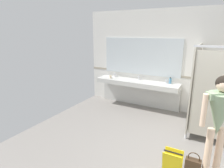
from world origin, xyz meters
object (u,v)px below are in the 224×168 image
at_px(wet_floor_sign, 172,167).
at_px(soap_dispenser, 170,81).
at_px(handbag, 193,164).
at_px(paper_cup, 111,77).
at_px(person_standing, 219,115).

bearing_deg(wet_floor_sign, soap_dispenser, 104.04).
bearing_deg(handbag, soap_dispenser, 112.51).
xyz_separation_m(soap_dispenser, paper_cup, (-1.81, -0.28, -0.03)).
bearing_deg(soap_dispenser, paper_cup, -171.30).
xyz_separation_m(person_standing, handbag, (-0.27, -0.05, -0.95)).
bearing_deg(person_standing, paper_cup, 146.49).
xyz_separation_m(person_standing, soap_dispenser, (-1.24, 2.30, -0.14)).
height_order(person_standing, soap_dispenser, person_standing).
xyz_separation_m(person_standing, wet_floor_sign, (-0.53, -0.53, -0.78)).
bearing_deg(paper_cup, wet_floor_sign, -45.41).
xyz_separation_m(soap_dispenser, wet_floor_sign, (0.71, -2.83, -0.64)).
bearing_deg(soap_dispenser, person_standing, -61.61).
bearing_deg(paper_cup, soap_dispenser, 8.70).
relative_size(person_standing, soap_dispenser, 8.87).
bearing_deg(soap_dispenser, handbag, -67.49).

